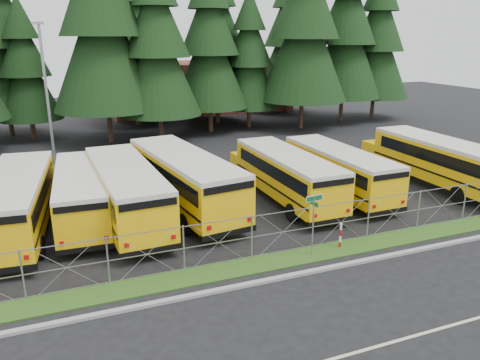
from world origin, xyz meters
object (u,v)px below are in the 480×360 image
(bus_3, at_px, (182,181))
(bus_east, at_px, (434,162))
(bus_5, at_px, (284,176))
(bus_6, at_px, (335,171))
(street_sign, at_px, (314,213))
(bus_1, at_px, (82,195))
(bus_2, at_px, (125,192))
(bus_0, at_px, (19,203))
(striped_bollard, at_px, (340,236))
(light_standard, at_px, (47,91))

(bus_3, height_order, bus_east, bus_3)
(bus_5, xyz_separation_m, bus_6, (3.42, -0.07, -0.04))
(bus_6, xyz_separation_m, street_sign, (-5.56, -6.94, 0.63))
(bus_1, xyz_separation_m, bus_6, (14.59, -1.06, 0.03))
(bus_5, xyz_separation_m, bus_east, (10.25, -0.93, 0.07))
(bus_3, xyz_separation_m, bus_6, (9.31, -0.92, -0.19))
(bus_1, distance_m, bus_3, 5.28)
(bus_3, bearing_deg, bus_2, -176.14)
(bus_0, distance_m, bus_1, 2.97)
(bus_1, distance_m, bus_2, 2.25)
(bus_0, bearing_deg, bus_east, 1.98)
(street_sign, bearing_deg, bus_0, 147.90)
(bus_2, distance_m, bus_east, 19.35)
(bus_0, distance_m, striped_bollard, 15.40)
(bus_6, height_order, street_sign, street_sign)
(striped_bollard, height_order, light_standard, light_standard)
(bus_5, height_order, light_standard, light_standard)
(bus_0, distance_m, bus_3, 8.21)
(bus_6, height_order, striped_bollard, bus_6)
(bus_0, xyz_separation_m, bus_1, (2.93, 0.50, -0.12))
(bus_3, height_order, light_standard, light_standard)
(bus_0, bearing_deg, bus_5, 3.33)
(bus_1, distance_m, bus_5, 11.21)
(bus_east, height_order, light_standard, light_standard)
(bus_2, xyz_separation_m, striped_bollard, (8.51, -6.99, -0.92))
(bus_5, bearing_deg, striped_bollard, -95.28)
(bus_1, relative_size, bus_2, 0.90)
(bus_2, height_order, street_sign, bus_2)
(bus_3, bearing_deg, bus_1, 170.66)
(bus_2, relative_size, light_standard, 1.15)
(bus_2, height_order, bus_6, bus_2)
(bus_0, xyz_separation_m, bus_3, (8.20, 0.36, 0.10))
(bus_1, height_order, bus_east, bus_east)
(bus_0, xyz_separation_m, striped_bollard, (13.54, -7.29, -0.90))
(bus_0, bearing_deg, bus_3, 7.88)
(bus_3, relative_size, bus_5, 1.11)
(bus_east, xyz_separation_m, light_standard, (-22.63, 13.58, 3.98))
(bus_1, distance_m, striped_bollard, 13.18)
(bus_0, height_order, striped_bollard, bus_0)
(striped_bollard, bearing_deg, bus_6, 59.40)
(bus_0, height_order, bus_east, bus_east)
(bus_3, xyz_separation_m, striped_bollard, (5.34, -7.65, -1.00))
(bus_2, relative_size, striped_bollard, 9.68)
(street_sign, distance_m, light_standard, 22.43)
(striped_bollard, distance_m, light_standard, 23.28)
(bus_1, relative_size, light_standard, 1.03)
(bus_east, distance_m, street_sign, 13.81)
(bus_1, height_order, bus_5, bus_5)
(bus_5, height_order, striped_bollard, bus_5)
(street_sign, bearing_deg, bus_5, 73.01)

